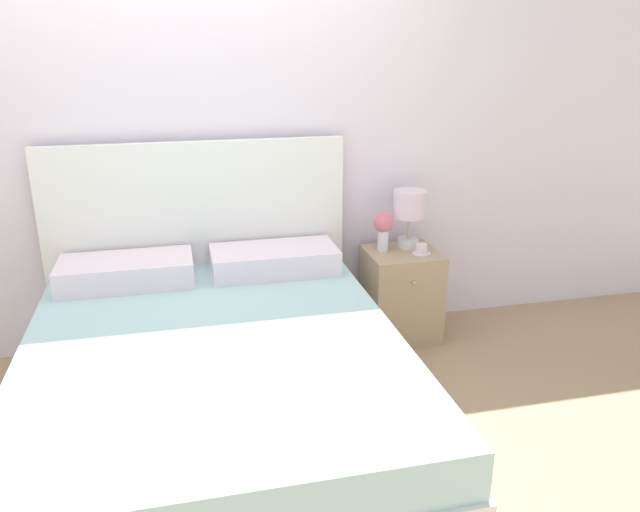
{
  "coord_description": "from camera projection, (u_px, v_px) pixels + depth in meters",
  "views": [
    {
      "loc": [
        -0.11,
        -3.58,
        1.79
      ],
      "look_at": [
        0.6,
        -0.57,
        0.7
      ],
      "focal_mm": 35.0,
      "sensor_mm": 36.0,
      "label": 1
    }
  ],
  "objects": [
    {
      "name": "table_lamp",
      "position": [
        409.0,
        209.0,
        3.78
      ],
      "size": [
        0.2,
        0.2,
        0.36
      ],
      "color": "white",
      "rests_on": "nightstand"
    },
    {
      "name": "flower_vase",
      "position": [
        384.0,
        227.0,
        3.75
      ],
      "size": [
        0.12,
        0.12,
        0.24
      ],
      "color": "white",
      "rests_on": "nightstand"
    },
    {
      "name": "teacup",
      "position": [
        421.0,
        249.0,
        3.74
      ],
      "size": [
        0.11,
        0.11,
        0.06
      ],
      "color": "white",
      "rests_on": "nightstand"
    },
    {
      "name": "nightstand",
      "position": [
        401.0,
        294.0,
        3.87
      ],
      "size": [
        0.43,
        0.42,
        0.56
      ],
      "color": "tan",
      "rests_on": "ground_plane"
    },
    {
      "name": "ground_plane",
      "position": [
        206.0,
        340.0,
        3.9
      ],
      "size": [
        12.0,
        12.0,
        0.0
      ],
      "primitive_type": "plane",
      "color": "tan"
    },
    {
      "name": "wall_back",
      "position": [
        191.0,
        128.0,
        3.54
      ],
      "size": [
        8.0,
        0.06,
        2.6
      ],
      "color": "white",
      "rests_on": "ground_plane"
    },
    {
      "name": "bed",
      "position": [
        215.0,
        375.0,
        2.93
      ],
      "size": [
        1.73,
        2.08,
        1.24
      ],
      "color": "white",
      "rests_on": "ground_plane"
    }
  ]
}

